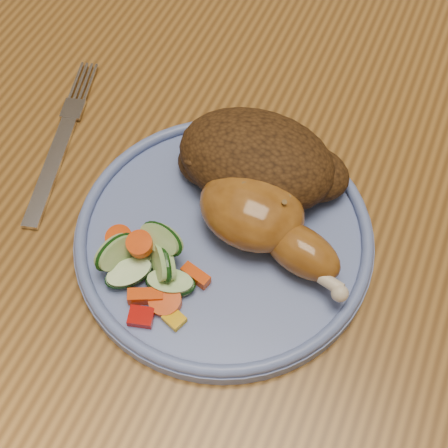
% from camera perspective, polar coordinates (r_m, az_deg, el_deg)
% --- Properties ---
extents(ground, '(4.00, 4.00, 0.00)m').
position_cam_1_polar(ground, '(1.26, 3.74, -15.51)').
color(ground, brown).
rests_on(ground, ground).
extents(dining_table, '(0.90, 1.40, 0.75)m').
position_cam_1_polar(dining_table, '(0.65, 6.97, 1.71)').
color(dining_table, brown).
rests_on(dining_table, ground).
extents(plate, '(0.25, 0.25, 0.01)m').
position_cam_1_polar(plate, '(0.52, 0.00, -1.23)').
color(plate, '#5B6FAF').
rests_on(plate, dining_table).
extents(plate_rim, '(0.25, 0.25, 0.01)m').
position_cam_1_polar(plate_rim, '(0.51, 0.00, -0.60)').
color(plate_rim, '#5B6FAF').
rests_on(plate_rim, plate).
extents(chicken_leg, '(0.14, 0.09, 0.05)m').
position_cam_1_polar(chicken_leg, '(0.50, 3.64, 0.42)').
color(chicken_leg, '#945A1F').
rests_on(chicken_leg, plate).
extents(rice_pilaf, '(0.15, 0.10, 0.06)m').
position_cam_1_polar(rice_pilaf, '(0.53, 3.29, 5.74)').
color(rice_pilaf, '#3E250F').
rests_on(rice_pilaf, plate).
extents(vegetable_pile, '(0.10, 0.09, 0.04)m').
position_cam_1_polar(vegetable_pile, '(0.49, -7.00, -3.54)').
color(vegetable_pile, '#A50A05').
rests_on(vegetable_pile, plate).
extents(fork, '(0.06, 0.17, 0.00)m').
position_cam_1_polar(fork, '(0.61, -14.77, 7.05)').
color(fork, silver).
rests_on(fork, dining_table).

